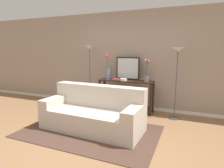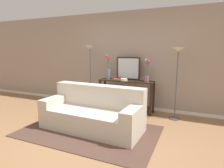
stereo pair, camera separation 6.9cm
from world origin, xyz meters
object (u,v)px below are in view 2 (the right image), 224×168
Objects in this scene: floor_lamp_right at (178,63)px; vase_tall_flowers at (108,70)px; fruit_bowl at (124,80)px; book_row_under_console at (111,107)px; book_stack at (117,80)px; couch at (93,114)px; vase_short_flowers at (147,72)px; console_table at (126,90)px; floor_lamp_left at (90,59)px; wall_mirror at (128,68)px.

vase_tall_flowers is at bearing 176.13° from floor_lamp_right.
fruit_bowl is (-1.28, -0.02, -0.45)m from floor_lamp_right.
floor_lamp_right is 5.14× the size of book_row_under_console.
floor_lamp_right is at bearing 0.83° from book_stack.
vase_short_flowers is at bearing 60.58° from couch.
vase_tall_flowers is at bearing 164.93° from fruit_bowl.
floor_lamp_right is at bearing -4.12° from console_table.
vase_tall_flowers is 1.08m from vase_short_flowers.
book_stack is (-1.47, -0.02, -0.46)m from floor_lamp_right.
floor_lamp_left is at bearing 180.00° from floor_lamp_right.
fruit_bowl is at bearing -0.91° from floor_lamp_left.
book_stack is 0.61× the size of book_row_under_console.
book_stack is (-0.77, -0.11, -0.22)m from vase_short_flowers.
wall_mirror is at bearing 91.42° from console_table.
console_table is 2.56× the size of vase_short_flowers.
floor_lamp_left is at bearing -176.73° from vase_short_flowers.
vase_short_flowers is (0.55, -0.14, -0.05)m from wall_mirror.
vase_tall_flowers is at bearing 102.39° from couch.
floor_lamp_right is (1.25, -0.09, 0.74)m from console_table.
vase_tall_flowers is 0.41m from book_stack.
floor_lamp_left is 3.10× the size of vase_short_flowers.
floor_lamp_left is at bearing -174.94° from console_table.
wall_mirror is 0.54m from vase_tall_flowers.
wall_mirror is at bearing 169.43° from floor_lamp_right.
floor_lamp_left is 2.66× the size of vase_tall_flowers.
console_table is 8.08× the size of fruit_bowl.
wall_mirror is at bearing 165.16° from vase_short_flowers.
vase_tall_flowers is (-0.31, 1.40, 0.77)m from couch.
fruit_bowl reaches higher than book_stack.
vase_short_flowers is 0.81m from book_stack.
floor_lamp_left reaches higher than vase_short_flowers.
floor_lamp_left reaches higher than vase_tall_flowers.
floor_lamp_right is at bearing 0.71° from fruit_bowl.
book_stack is at bearing -24.62° from vase_tall_flowers.
console_table is 2.26× the size of wall_mirror.
wall_mirror is 0.57m from vase_short_flowers.
vase_short_flowers reaches higher than couch.
vase_tall_flowers is at bearing 176.73° from console_table.
floor_lamp_right reaches higher than couch.
console_table is at bearing 5.06° from floor_lamp_left.
fruit_bowl is 0.90m from book_row_under_console.
console_table is at bearing -3.27° from vase_tall_flowers.
couch is 1.44× the size of console_table.
console_table is 7.22× the size of book_stack.
vase_tall_flowers is 3.68× the size of fruit_bowl.
wall_mirror is at bearing 18.85° from book_row_under_console.
fruit_bowl is at bearing -95.37° from wall_mirror.
couch is 1.40m from book_row_under_console.
console_table is 0.57m from wall_mirror.
vase_short_flowers reaches higher than console_table.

